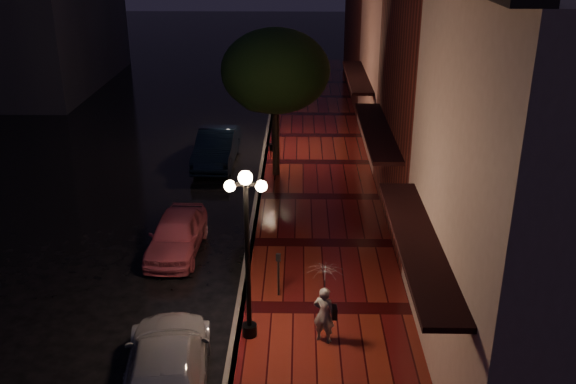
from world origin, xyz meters
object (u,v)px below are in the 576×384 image
(streetlamp_far, at_px, (273,96))
(woman_with_umbrella, at_px, (325,292))
(street_tree, at_px, (276,74))
(parking_meter, at_px, (278,270))
(pink_car, at_px, (177,234))
(silver_car, at_px, (166,366))
(navy_car, at_px, (217,147))
(streetlamp_near, at_px, (247,246))

(streetlamp_far, distance_m, woman_with_umbrella, 14.33)
(street_tree, xyz_separation_m, parking_meter, (0.39, -9.13, -3.33))
(streetlamp_far, bearing_deg, pink_car, -105.31)
(woman_with_umbrella, bearing_deg, silver_car, 49.55)
(navy_car, bearing_deg, street_tree, -30.30)
(streetlamp_near, height_order, streetlamp_far, same)
(pink_car, bearing_deg, woman_with_umbrella, -45.02)
(woman_with_umbrella, bearing_deg, parking_meter, -37.05)
(woman_with_umbrella, relative_size, parking_meter, 1.63)
(streetlamp_far, distance_m, silver_car, 16.08)
(pink_car, xyz_separation_m, silver_car, (0.94, -6.43, 0.03))
(pink_car, distance_m, parking_meter, 4.22)
(streetlamp_far, relative_size, pink_car, 1.16)
(parking_meter, bearing_deg, silver_car, -103.88)
(silver_car, bearing_deg, parking_meter, -128.45)
(streetlamp_near, height_order, woman_with_umbrella, streetlamp_near)
(streetlamp_far, xyz_separation_m, navy_car, (-2.33, -1.39, -1.87))
(streetlamp_far, xyz_separation_m, woman_with_umbrella, (1.81, -14.17, -1.09))
(streetlamp_near, distance_m, silver_car, 3.16)
(streetlamp_near, relative_size, street_tree, 0.74)
(street_tree, xyz_separation_m, silver_car, (-1.91, -12.87, -3.59))
(navy_car, relative_size, silver_car, 0.98)
(pink_car, distance_m, woman_with_umbrella, 6.51)
(streetlamp_near, xyz_separation_m, parking_meter, (0.65, 1.86, -1.69))
(streetlamp_near, distance_m, pink_car, 5.59)
(navy_car, xyz_separation_m, parking_meter, (2.98, -10.74, 0.18))
(pink_car, height_order, silver_car, silver_car)
(street_tree, xyz_separation_m, pink_car, (-2.85, -6.44, -3.61))
(street_tree, bearing_deg, streetlamp_near, -91.35)
(streetlamp_far, distance_m, pink_car, 9.99)
(pink_car, distance_m, silver_car, 6.49)
(streetlamp_far, height_order, navy_car, streetlamp_far)
(streetlamp_near, relative_size, streetlamp_far, 1.00)
(pink_car, bearing_deg, parking_meter, -37.70)
(navy_car, relative_size, woman_with_umbrella, 2.16)
(streetlamp_far, bearing_deg, street_tree, -85.09)
(street_tree, distance_m, silver_car, 13.49)
(silver_car, height_order, woman_with_umbrella, woman_with_umbrella)
(navy_car, distance_m, woman_with_umbrella, 13.45)
(street_tree, relative_size, silver_car, 1.28)
(streetlamp_near, relative_size, pink_car, 1.16)
(silver_car, bearing_deg, woman_with_umbrella, -160.58)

